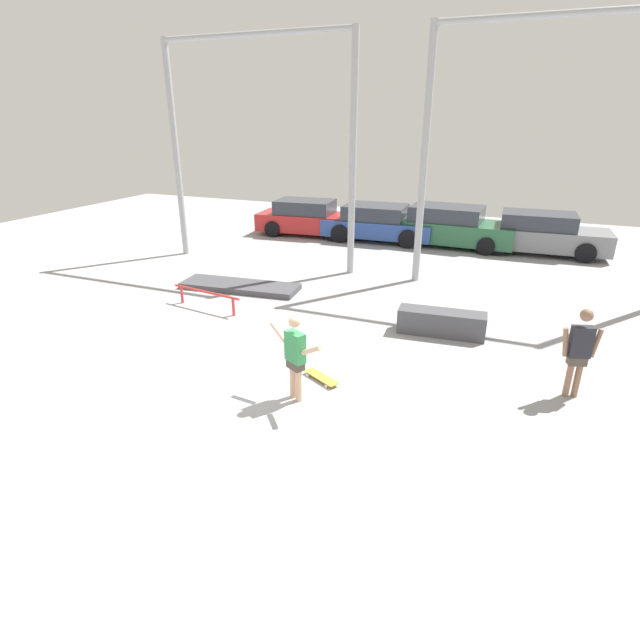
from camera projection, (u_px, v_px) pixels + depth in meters
ground_plane at (278, 382)px, 9.02m from camera, size 36.00×36.00×0.00m
skateboarder at (295, 354)px, 8.19m from camera, size 1.20×0.68×1.52m
skateboard at (321, 377)px, 9.07m from camera, size 0.79×0.56×0.08m
grind_box at (441, 323)px, 10.91m from camera, size 1.91×0.67×0.54m
manual_pad at (240, 286)px, 13.85m from camera, size 3.38×1.31×0.15m
grind_rail at (206, 295)px, 12.30m from camera, size 2.06×0.38×0.47m
canopy_support_left at (257, 130)px, 14.84m from camera, size 6.25×0.20×6.65m
canopy_support_right at (552, 134)px, 12.02m from camera, size 6.25×0.20×6.65m
parked_car_red at (308, 218)px, 19.96m from camera, size 4.16×2.10×1.37m
parked_car_blue at (378, 223)px, 19.08m from camera, size 4.22×2.13×1.33m
parked_car_green at (449, 227)px, 18.29m from camera, size 4.64×2.15×1.43m
parked_car_grey at (540, 234)px, 17.25m from camera, size 4.39×1.99×1.39m
bystander at (579, 349)px, 8.25m from camera, size 0.63×0.27×1.60m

